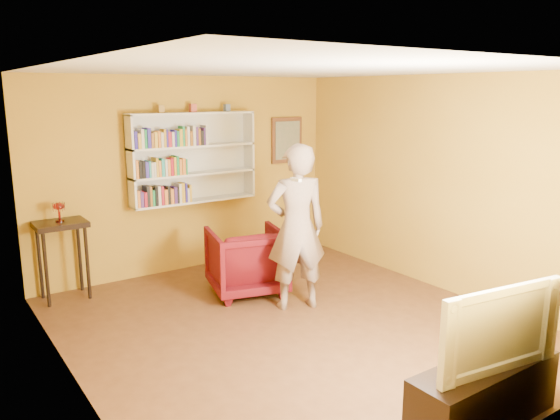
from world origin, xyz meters
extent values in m
cube|color=#4B2D18|center=(0.00, 0.00, -0.06)|extent=(5.30, 5.80, 0.12)
cube|color=#A3781E|center=(0.00, 2.52, 1.35)|extent=(5.30, 0.04, 2.70)
cube|color=#A3781E|center=(0.00, -2.52, 1.35)|extent=(5.30, 0.04, 2.70)
cube|color=#A3781E|center=(-2.27, 0.00, 1.35)|extent=(0.04, 5.80, 2.70)
cube|color=#A3781E|center=(2.27, 0.00, 1.35)|extent=(0.04, 5.80, 2.70)
cube|color=silver|center=(0.00, 0.00, 2.73)|extent=(5.30, 5.80, 0.06)
cube|color=silver|center=(0.00, 2.48, 1.60)|extent=(1.80, 0.03, 1.20)
cube|color=silver|center=(-0.89, 2.35, 1.60)|extent=(0.03, 0.28, 1.20)
cube|color=silver|center=(0.89, 2.35, 1.60)|extent=(0.03, 0.28, 1.20)
cube|color=silver|center=(0.00, 2.35, 1.00)|extent=(1.80, 0.28, 0.03)
cube|color=silver|center=(0.00, 2.35, 1.38)|extent=(1.80, 0.28, 0.03)
cube|color=silver|center=(0.00, 2.35, 1.76)|extent=(1.80, 0.28, 0.03)
cube|color=silver|center=(0.00, 2.35, 2.20)|extent=(1.80, 0.28, 0.03)
cube|color=orange|center=(-0.84, 2.31, 1.13)|extent=(0.03, 0.18, 0.22)
cube|color=#42236A|center=(-0.80, 2.31, 1.12)|extent=(0.04, 0.18, 0.20)
cube|color=maroon|center=(-0.75, 2.31, 1.11)|extent=(0.04, 0.18, 0.20)
cube|color=black|center=(-0.71, 2.31, 1.15)|extent=(0.04, 0.19, 0.27)
cube|color=brown|center=(-0.68, 2.31, 1.15)|extent=(0.03, 0.19, 0.27)
cube|color=#1C8148|center=(-0.64, 2.31, 1.12)|extent=(0.03, 0.18, 0.21)
cube|color=black|center=(-0.60, 2.30, 1.14)|extent=(0.04, 0.15, 0.25)
cube|color=beige|center=(-0.56, 2.30, 1.14)|extent=(0.04, 0.16, 0.26)
cube|color=maroon|center=(-0.52, 2.30, 1.14)|extent=(0.03, 0.17, 0.25)
cube|color=orange|center=(-0.47, 2.30, 1.12)|extent=(0.04, 0.17, 0.20)
cube|color=black|center=(-0.43, 2.31, 1.13)|extent=(0.04, 0.17, 0.24)
cube|color=orange|center=(-0.38, 2.29, 1.12)|extent=(0.04, 0.14, 0.20)
cube|color=#42236A|center=(-0.33, 2.30, 1.13)|extent=(0.04, 0.16, 0.23)
cube|color=black|center=(-0.30, 2.31, 1.11)|extent=(0.02, 0.18, 0.20)
cube|color=beige|center=(-0.26, 2.31, 1.15)|extent=(0.03, 0.18, 0.26)
cube|color=gold|center=(-0.22, 2.29, 1.15)|extent=(0.04, 0.14, 0.27)
cube|color=#2C219A|center=(-0.18, 2.29, 1.15)|extent=(0.03, 0.15, 0.26)
cube|color=beige|center=(-0.15, 2.31, 1.11)|extent=(0.03, 0.18, 0.19)
cube|color=gold|center=(-0.12, 2.30, 1.13)|extent=(0.03, 0.16, 0.23)
cube|color=orange|center=(-0.84, 2.31, 1.51)|extent=(0.03, 0.17, 0.24)
cube|color=black|center=(-0.80, 2.31, 1.51)|extent=(0.04, 0.17, 0.22)
cube|color=black|center=(-0.75, 2.30, 1.50)|extent=(0.04, 0.16, 0.22)
cube|color=#2C219A|center=(-0.71, 2.30, 1.50)|extent=(0.04, 0.16, 0.21)
cube|color=teal|center=(-0.67, 2.31, 1.50)|extent=(0.02, 0.18, 0.22)
cube|color=beige|center=(-0.64, 2.31, 1.49)|extent=(0.03, 0.18, 0.20)
cube|color=beige|center=(-0.60, 2.31, 1.49)|extent=(0.03, 0.19, 0.20)
cube|color=gold|center=(-0.57, 2.31, 1.52)|extent=(0.03, 0.19, 0.25)
cube|color=orange|center=(-0.54, 2.30, 1.50)|extent=(0.03, 0.16, 0.21)
cube|color=teal|center=(-0.49, 2.30, 1.51)|extent=(0.04, 0.16, 0.23)
cube|color=beige|center=(-0.45, 2.30, 1.51)|extent=(0.03, 0.15, 0.22)
cube|color=orange|center=(-0.41, 2.30, 1.50)|extent=(0.04, 0.16, 0.22)
cube|color=maroon|center=(-0.37, 2.30, 1.51)|extent=(0.04, 0.16, 0.23)
cube|color=gold|center=(-0.33, 2.30, 1.52)|extent=(0.03, 0.16, 0.25)
cube|color=#1C8148|center=(-0.29, 2.31, 1.52)|extent=(0.04, 0.18, 0.26)
cube|color=orange|center=(-0.25, 2.30, 1.50)|extent=(0.04, 0.17, 0.21)
cube|color=orange|center=(-0.20, 2.31, 1.50)|extent=(0.04, 0.17, 0.22)
cube|color=#1C8148|center=(-0.16, 2.30, 1.50)|extent=(0.02, 0.16, 0.21)
cube|color=#2C219A|center=(-0.84, 2.31, 1.89)|extent=(0.04, 0.17, 0.22)
cube|color=gold|center=(-0.79, 2.30, 1.87)|extent=(0.04, 0.17, 0.19)
cube|color=beige|center=(-0.75, 2.31, 1.90)|extent=(0.04, 0.17, 0.25)
cube|color=#1C8148|center=(-0.71, 2.30, 1.89)|extent=(0.03, 0.15, 0.24)
cube|color=#2C219A|center=(-0.66, 2.31, 1.90)|extent=(0.04, 0.19, 0.26)
cube|color=brown|center=(-0.62, 2.31, 1.87)|extent=(0.04, 0.18, 0.20)
cube|color=gold|center=(-0.57, 2.31, 1.88)|extent=(0.04, 0.17, 0.21)
cube|color=orange|center=(-0.53, 2.29, 1.88)|extent=(0.03, 0.15, 0.21)
cube|color=beige|center=(-0.49, 2.31, 1.87)|extent=(0.04, 0.18, 0.20)
cube|color=gold|center=(-0.45, 2.29, 1.89)|extent=(0.03, 0.14, 0.24)
cube|color=#2C219A|center=(-0.42, 2.31, 1.89)|extent=(0.02, 0.18, 0.23)
cube|color=maroon|center=(-0.38, 2.30, 1.87)|extent=(0.04, 0.16, 0.20)
cube|color=beige|center=(-0.34, 2.29, 1.87)|extent=(0.03, 0.15, 0.20)
cube|color=#2C219A|center=(-0.30, 2.29, 1.88)|extent=(0.03, 0.15, 0.22)
cube|color=#1C8148|center=(-0.27, 2.30, 1.88)|extent=(0.03, 0.15, 0.21)
cube|color=gold|center=(-0.23, 2.30, 1.89)|extent=(0.04, 0.15, 0.23)
cube|color=#1C8148|center=(-0.19, 2.30, 1.91)|extent=(0.03, 0.16, 0.27)
cube|color=orange|center=(-0.15, 2.30, 1.89)|extent=(0.02, 0.16, 0.23)
cube|color=beige|center=(-0.12, 2.31, 1.90)|extent=(0.04, 0.18, 0.26)
cube|color=brown|center=(-0.08, 2.29, 1.87)|extent=(0.03, 0.14, 0.19)
cube|color=beige|center=(-0.03, 2.31, 1.91)|extent=(0.04, 0.19, 0.27)
cube|color=#42236A|center=(0.01, 2.29, 1.90)|extent=(0.03, 0.15, 0.25)
cube|color=brown|center=(0.04, 2.30, 1.89)|extent=(0.03, 0.17, 0.23)
cube|color=black|center=(0.08, 2.30, 1.87)|extent=(0.04, 0.16, 0.20)
cube|color=#42236A|center=(0.12, 2.30, 1.89)|extent=(0.02, 0.15, 0.23)
cube|color=beige|center=(0.15, 2.31, 1.91)|extent=(0.03, 0.17, 0.26)
cube|color=olive|center=(-0.44, 2.35, 2.26)|extent=(0.07, 0.07, 0.10)
cube|color=#A34136|center=(0.02, 2.35, 2.27)|extent=(0.08, 0.08, 0.11)
cube|color=slate|center=(0.54, 2.35, 2.26)|extent=(0.07, 0.07, 0.10)
cube|color=#532D17|center=(1.65, 2.46, 1.75)|extent=(0.55, 0.04, 0.70)
cube|color=gray|center=(1.65, 2.44, 1.75)|extent=(0.45, 0.02, 0.58)
cylinder|color=black|center=(-2.06, 2.08, 0.45)|extent=(0.04, 0.04, 0.90)
cylinder|color=black|center=(-1.59, 2.08, 0.45)|extent=(0.04, 0.04, 0.90)
cylinder|color=black|center=(-2.06, 2.42, 0.45)|extent=(0.04, 0.04, 0.90)
cylinder|color=black|center=(-1.59, 2.42, 0.45)|extent=(0.04, 0.04, 0.90)
cube|color=black|center=(-1.82, 2.25, 0.93)|extent=(0.59, 0.45, 0.06)
cylinder|color=maroon|center=(-1.82, 2.25, 0.97)|extent=(0.10, 0.10, 0.02)
cylinder|color=maroon|center=(-1.82, 2.25, 1.05)|extent=(0.03, 0.03, 0.13)
ellipsoid|color=maroon|center=(-1.82, 2.25, 1.16)|extent=(0.14, 0.14, 0.09)
cylinder|color=beige|center=(-1.75, 2.25, 1.15)|extent=(0.01, 0.01, 0.10)
cylinder|color=beige|center=(-1.77, 2.29, 1.15)|extent=(0.01, 0.01, 0.10)
cylinder|color=beige|center=(-1.79, 2.31, 1.15)|extent=(0.01, 0.01, 0.10)
cylinder|color=beige|center=(-1.83, 2.32, 1.15)|extent=(0.01, 0.01, 0.10)
cylinder|color=beige|center=(-1.87, 2.30, 1.15)|extent=(0.01, 0.01, 0.10)
cylinder|color=beige|center=(-1.89, 2.27, 1.15)|extent=(0.01, 0.01, 0.10)
cylinder|color=beige|center=(-1.89, 2.23, 1.15)|extent=(0.01, 0.01, 0.10)
cylinder|color=beige|center=(-1.87, 2.20, 1.15)|extent=(0.01, 0.01, 0.10)
cylinder|color=beige|center=(-1.83, 2.18, 1.15)|extent=(0.01, 0.01, 0.10)
cylinder|color=beige|center=(-1.79, 2.19, 1.15)|extent=(0.01, 0.01, 0.10)
cylinder|color=beige|center=(-1.77, 2.21, 1.15)|extent=(0.01, 0.01, 0.10)
imported|color=#40040E|center=(0.11, 1.16, 0.41)|extent=(1.09, 1.11, 0.83)
imported|color=#806B5E|center=(0.34, 0.42, 0.96)|extent=(0.81, 0.66, 1.93)
cube|color=white|center=(0.06, 0.05, 1.59)|extent=(0.04, 0.15, 0.04)
cube|color=black|center=(0.15, -2.25, 0.24)|extent=(1.34, 0.40, 0.48)
imported|color=black|center=(0.15, -2.25, 0.80)|extent=(1.14, 0.31, 0.65)
camera|label=1|loc=(-3.26, -4.46, 2.49)|focal=35.00mm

